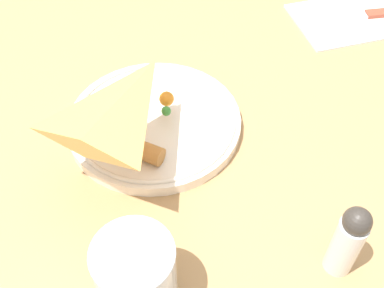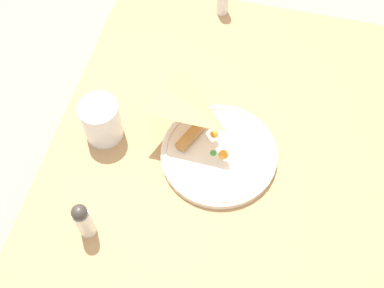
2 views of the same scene
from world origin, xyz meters
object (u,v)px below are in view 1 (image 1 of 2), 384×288
(dining_table, at_px, (184,158))
(butter_knife, at_px, (359,15))
(pepper_shaker, at_px, (348,241))
(milk_glass, at_px, (137,278))
(napkin_folded, at_px, (353,18))
(plate_pizza, at_px, (155,119))

(dining_table, xyz_separation_m, butter_knife, (-0.30, -0.22, 0.12))
(dining_table, xyz_separation_m, pepper_shaker, (-0.18, 0.24, 0.17))
(milk_glass, relative_size, pepper_shaker, 0.92)
(butter_knife, relative_size, pepper_shaker, 1.89)
(napkin_folded, xyz_separation_m, pepper_shaker, (0.11, 0.46, 0.05))
(dining_table, height_order, butter_knife, butter_knife)
(milk_glass, height_order, butter_knife, milk_glass)
(butter_knife, xyz_separation_m, pepper_shaker, (0.12, 0.47, 0.05))
(napkin_folded, bearing_deg, dining_table, 37.60)
(pepper_shaker, bearing_deg, dining_table, -54.24)
(pepper_shaker, bearing_deg, butter_knife, -104.40)
(plate_pizza, xyz_separation_m, butter_knife, (-0.33, -0.26, -0.01))
(plate_pizza, xyz_separation_m, pepper_shaker, (-0.21, 0.20, 0.04))
(butter_knife, bearing_deg, dining_table, 27.35)
(dining_table, bearing_deg, pepper_shaker, 125.76)
(plate_pizza, distance_m, napkin_folded, 0.42)
(plate_pizza, bearing_deg, dining_table, -133.09)
(plate_pizza, xyz_separation_m, milk_glass, (-0.00, 0.24, 0.03))
(plate_pizza, height_order, pepper_shaker, pepper_shaker)
(plate_pizza, height_order, milk_glass, milk_glass)
(milk_glass, bearing_deg, pepper_shaker, -169.12)
(napkin_folded, relative_size, pepper_shaker, 2.23)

